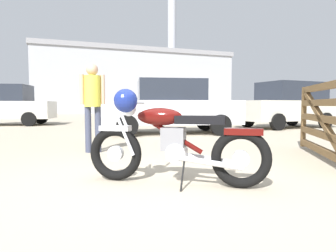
{
  "coord_description": "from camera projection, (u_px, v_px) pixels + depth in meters",
  "views": [
    {
      "loc": [
        -0.8,
        -3.22,
        0.89
      ],
      "look_at": [
        0.36,
        1.17,
        0.57
      ],
      "focal_mm": 31.79,
      "sensor_mm": 36.0,
      "label": 1
    }
  ],
  "objects": [
    {
      "name": "ground_plane",
      "position": [
        163.0,
        184.0,
        3.37
      ],
      "size": [
        80.0,
        80.0,
        0.0
      ],
      "primitive_type": "plane",
      "color": "tan"
    },
    {
      "name": "vintage_motorcycle",
      "position": [
        170.0,
        141.0,
        3.32
      ],
      "size": [
        1.88,
        1.09,
        1.07
      ],
      "rotation": [
        0.0,
        0.0,
        2.65
      ],
      "color": "black",
      "rests_on": "ground_plane"
    },
    {
      "name": "timber_gate",
      "position": [
        328.0,
        117.0,
        4.57
      ],
      "size": [
        1.24,
        2.34,
        1.6
      ],
      "rotation": [
        0.0,
        0.0,
        1.11
      ],
      "color": "brown",
      "rests_on": "ground_plane"
    },
    {
      "name": "bystander",
      "position": [
        93.0,
        98.0,
        5.55
      ],
      "size": [
        0.46,
        0.3,
        1.66
      ],
      "rotation": [
        0.0,
        0.0,
        4.68
      ],
      "color": "#383D51",
      "rests_on": "ground_plane"
    },
    {
      "name": "red_hatchback_near",
      "position": [
        171.0,
        107.0,
        9.3
      ],
      "size": [
        4.38,
        2.32,
        1.67
      ],
      "rotation": [
        0.0,
        0.0,
        3.02
      ],
      "color": "black",
      "rests_on": "ground_plane"
    },
    {
      "name": "silver_sedan_mid",
      "position": [
        288.0,
        104.0,
        11.66
      ],
      "size": [
        4.11,
        2.27,
        1.78
      ],
      "rotation": [
        0.0,
        0.0,
        3.3
      ],
      "color": "black",
      "rests_on": "ground_plane"
    },
    {
      "name": "dark_sedan_left",
      "position": [
        5.0,
        104.0,
        13.11
      ],
      "size": [
        4.09,
        2.24,
        1.78
      ],
      "rotation": [
        0.0,
        0.0,
        -0.14
      ],
      "color": "black",
      "rests_on": "ground_plane"
    },
    {
      "name": "industrial_building",
      "position": [
        131.0,
        83.0,
        38.12
      ],
      "size": [
        24.01,
        13.84,
        15.06
      ],
      "rotation": [
        0.0,
        0.0,
        0.09
      ],
      "color": "#9EA0A8",
      "rests_on": "ground_plane"
    }
  ]
}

